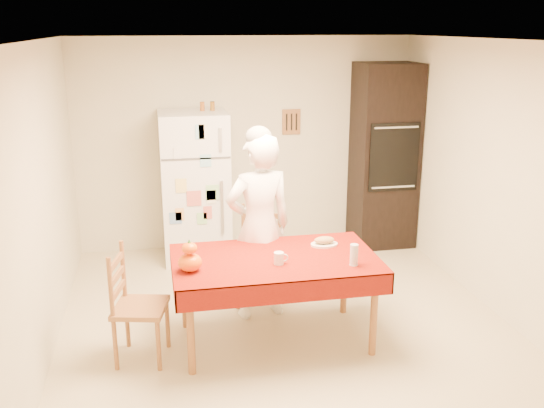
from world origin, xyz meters
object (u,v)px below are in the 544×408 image
object	(u,v)px
oven_cabinet	(384,156)
bread_plate	(324,244)
seated_woman	(259,227)
chair_far	(260,251)
wine_glass	(354,255)
pumpkin_lower	(190,262)
refrigerator	(195,187)
dining_table	(275,265)
chair_left	(132,301)
coffee_mug	(279,258)

from	to	relation	value
oven_cabinet	bread_plate	bearing A→B (deg)	-123.71
oven_cabinet	seated_woman	distance (m)	2.46
chair_far	wine_glass	size ratio (longest dim) A/B	5.40
pumpkin_lower	chair_far	bearing A→B (deg)	52.99
refrigerator	dining_table	bearing A→B (deg)	-76.60
chair_left	coffee_mug	size ratio (longest dim) A/B	9.50
seated_woman	chair_left	bearing A→B (deg)	16.01
refrigerator	wine_glass	bearing A→B (deg)	-65.44
wine_glass	refrigerator	bearing A→B (deg)	114.56
dining_table	refrigerator	bearing A→B (deg)	103.40
oven_cabinet	wine_glass	world-z (taller)	oven_cabinet
seated_woman	pumpkin_lower	bearing A→B (deg)	33.63
oven_cabinet	wine_glass	size ratio (longest dim) A/B	12.50
seated_woman	chair_far	bearing A→B (deg)	-111.84
coffee_mug	bread_plate	size ratio (longest dim) A/B	0.42
refrigerator	dining_table	size ratio (longest dim) A/B	1.00
dining_table	chair_left	size ratio (longest dim) A/B	1.79
pumpkin_lower	wine_glass	size ratio (longest dim) A/B	1.08
pumpkin_lower	wine_glass	bearing A→B (deg)	-6.01
dining_table	seated_woman	distance (m)	0.54
refrigerator	oven_cabinet	xyz separation A→B (m)	(2.28, 0.05, 0.25)
refrigerator	pumpkin_lower	bearing A→B (deg)	-95.33
pumpkin_lower	refrigerator	bearing A→B (deg)	84.67
pumpkin_lower	wine_glass	xyz separation A→B (m)	(1.30, -0.14, 0.02)
oven_cabinet	pumpkin_lower	bearing A→B (deg)	-137.36
refrigerator	pumpkin_lower	world-z (taller)	refrigerator
pumpkin_lower	coffee_mug	bearing A→B (deg)	0.09
chair_far	pumpkin_lower	size ratio (longest dim) A/B	4.98
coffee_mug	bread_plate	world-z (taller)	coffee_mug
chair_far	chair_left	world-z (taller)	same
oven_cabinet	dining_table	size ratio (longest dim) A/B	1.29
oven_cabinet	pumpkin_lower	distance (m)	3.39
coffee_mug	dining_table	bearing A→B (deg)	90.60
pumpkin_lower	seated_woman	bearing A→B (deg)	44.50
oven_cabinet	seated_woman	size ratio (longest dim) A/B	1.28
refrigerator	chair_left	size ratio (longest dim) A/B	1.79
seated_woman	oven_cabinet	bearing A→B (deg)	-148.94
coffee_mug	wine_glass	distance (m)	0.60
oven_cabinet	dining_table	distance (m)	2.82
bread_plate	pumpkin_lower	bearing A→B (deg)	-163.82
chair_far	pumpkin_lower	bearing A→B (deg)	-108.21
pumpkin_lower	oven_cabinet	bearing A→B (deg)	42.64
oven_cabinet	chair_left	distance (m)	3.74
dining_table	bread_plate	size ratio (longest dim) A/B	7.08
wine_glass	dining_table	bearing A→B (deg)	154.44
oven_cabinet	dining_table	world-z (taller)	oven_cabinet
dining_table	bread_plate	bearing A→B (deg)	22.65
refrigerator	wine_glass	xyz separation A→B (m)	(1.09, -2.38, -0.00)
chair_left	seated_woman	size ratio (longest dim) A/B	0.55
oven_cabinet	wine_glass	distance (m)	2.72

